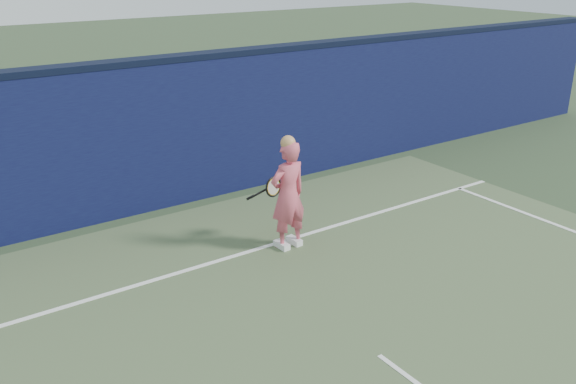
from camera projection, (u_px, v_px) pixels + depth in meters
backstop_wall at (166, 135)px, 10.52m from camera, size 24.00×0.40×2.50m
wall_cap at (161, 59)px, 10.05m from camera, size 24.00×0.42×0.10m
player at (288, 195)px, 9.01m from camera, size 0.63×0.44×1.75m
racket at (272, 188)px, 9.33m from camera, size 0.62×0.14×0.33m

